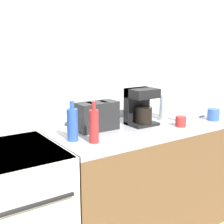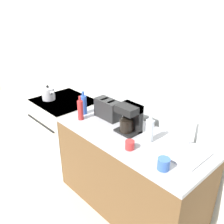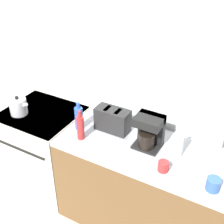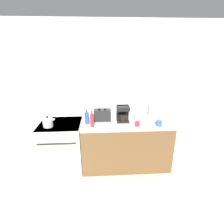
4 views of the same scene
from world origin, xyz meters
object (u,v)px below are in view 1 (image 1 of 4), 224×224
at_px(bottle_red, 94,126).
at_px(bottle_clear, 164,107).
at_px(stove, 3,220).
at_px(bottle_blue, 72,124).
at_px(coffee_maker, 140,106).
at_px(toaster, 97,116).
at_px(cup_red, 181,121).
at_px(cup_blue, 213,115).

xyz_separation_m(bottle_red, bottle_clear, (0.79, 0.20, -0.00)).
height_order(stove, bottle_blue, bottle_blue).
relative_size(coffee_maker, bottle_clear, 1.07).
height_order(bottle_red, bottle_clear, bottle_red).
xyz_separation_m(toaster, bottle_clear, (0.61, -0.04, 0.01)).
bearing_deg(bottle_blue, stove, 175.87).
height_order(stove, bottle_red, bottle_red).
relative_size(toaster, cup_red, 3.66).
height_order(stove, coffee_maker, coffee_maker).
bearing_deg(cup_red, coffee_maker, 134.27).
distance_m(coffee_maker, bottle_clear, 0.25).
bearing_deg(cup_blue, bottle_clear, 145.01).
distance_m(coffee_maker, cup_red, 0.33).
height_order(toaster, cup_blue, toaster).
height_order(cup_red, cup_blue, cup_blue).
distance_m(bottle_red, cup_red, 0.76).
bearing_deg(bottle_red, cup_blue, -2.05).
distance_m(toaster, cup_red, 0.65).
xyz_separation_m(toaster, bottle_red, (-0.17, -0.24, 0.01)).
relative_size(bottle_red, cup_blue, 2.71).
bearing_deg(toaster, cup_red, -24.82).
relative_size(stove, bottle_clear, 3.33).
relative_size(bottle_red, bottle_clear, 1.00).
bearing_deg(cup_red, toaster, 155.18).
bearing_deg(bottle_red, toaster, 54.41).
bearing_deg(coffee_maker, toaster, 172.86).
xyz_separation_m(stove, bottle_red, (0.57, -0.15, 0.55)).
bearing_deg(toaster, bottle_clear, -4.14).
bearing_deg(stove, bottle_clear, 2.03).
relative_size(toaster, bottle_clear, 1.13).
distance_m(toaster, bottle_clear, 0.62).
bearing_deg(bottle_blue, coffee_maker, 7.32).
bearing_deg(bottle_red, coffee_maker, 19.93).
distance_m(bottle_blue, cup_red, 0.86).
xyz_separation_m(bottle_red, bottle_blue, (-0.09, 0.11, -0.00)).
height_order(bottle_red, cup_blue, bottle_red).
bearing_deg(bottle_blue, bottle_clear, 5.34).
relative_size(stove, toaster, 2.95).
xyz_separation_m(bottle_clear, cup_red, (-0.03, -0.23, -0.07)).
distance_m(bottle_clear, cup_blue, 0.42).
xyz_separation_m(coffee_maker, bottle_red, (-0.54, -0.19, -0.04)).
relative_size(cup_red, cup_blue, 0.83).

